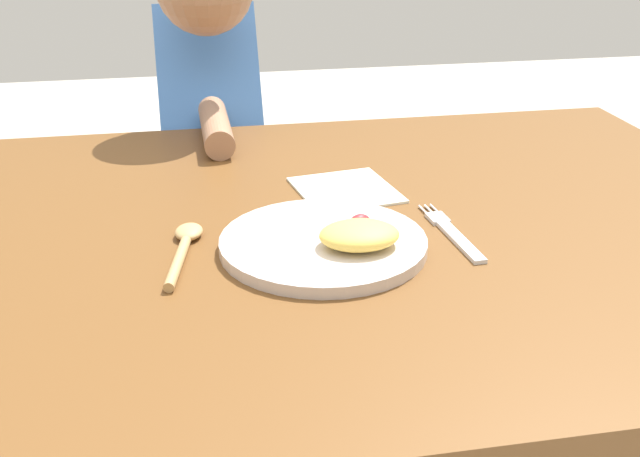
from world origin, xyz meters
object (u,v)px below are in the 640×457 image
at_px(fork, 452,233).
at_px(spoon, 184,245).
at_px(plate, 330,242).
at_px(person, 212,157).

xyz_separation_m(fork, spoon, (-0.36, 0.02, 0.00)).
bearing_deg(spoon, plate, -90.27).
distance_m(spoon, person, 0.70).
height_order(fork, spoon, spoon).
bearing_deg(fork, plate, 91.38).
bearing_deg(spoon, person, 4.57).
bearing_deg(spoon, fork, -82.59).
height_order(spoon, person, person).
bearing_deg(fork, spoon, 82.99).
xyz_separation_m(spoon, person, (0.07, 0.69, -0.12)).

